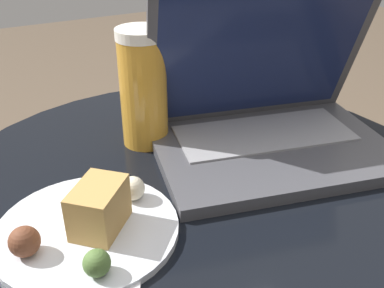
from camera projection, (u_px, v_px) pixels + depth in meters
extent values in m
cylinder|color=black|center=(198.00, 190.00, 0.63)|extent=(0.74, 0.74, 0.02)
cube|color=#47474C|center=(273.00, 150.00, 0.69)|extent=(0.40, 0.32, 0.02)
cube|color=gray|center=(264.00, 133.00, 0.71)|extent=(0.29, 0.18, 0.00)
cube|color=#47474C|center=(259.00, 56.00, 0.69)|extent=(0.36, 0.17, 0.23)
cube|color=#19234C|center=(259.00, 57.00, 0.69)|extent=(0.33, 0.15, 0.21)
cylinder|color=gold|center=(144.00, 93.00, 0.69)|extent=(0.07, 0.07, 0.17)
cylinder|color=white|center=(140.00, 34.00, 0.64)|extent=(0.07, 0.07, 0.02)
cylinder|color=silver|center=(87.00, 230.00, 0.53)|extent=(0.22, 0.22, 0.01)
cube|color=tan|center=(99.00, 207.00, 0.51)|extent=(0.08, 0.09, 0.06)
sphere|color=beige|center=(132.00, 187.00, 0.57)|extent=(0.03, 0.03, 0.03)
sphere|color=brown|center=(24.00, 241.00, 0.48)|extent=(0.03, 0.03, 0.03)
sphere|color=#4C6B33|center=(97.00, 263.00, 0.46)|extent=(0.03, 0.03, 0.03)
cube|color=silver|center=(135.00, 284.00, 0.46)|extent=(0.06, 0.11, 0.01)
cube|color=silver|center=(142.00, 230.00, 0.53)|extent=(0.04, 0.06, 0.01)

